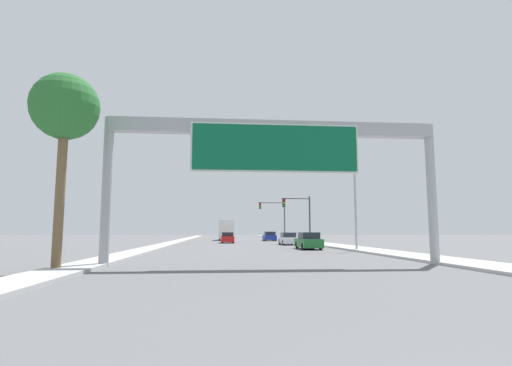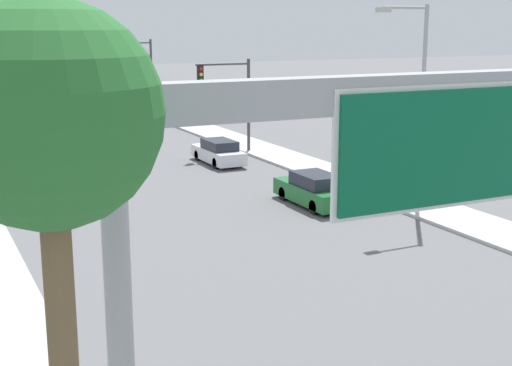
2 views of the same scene
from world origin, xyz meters
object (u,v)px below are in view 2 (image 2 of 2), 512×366
Objects in this scene: car_far_left at (132,117)px; car_mid_left at (314,190)px; street_lamp_right at (417,94)px; sign_gantry at (499,137)px; palm_tree_foreground at (49,127)px; traffic_light_mid_block at (135,65)px; truck_box_primary at (34,104)px; traffic_light_near_intersection at (232,91)px; car_mid_right at (72,142)px; car_near_center at (218,152)px.

car_mid_left is (-0.00, -29.12, 0.01)m from car_far_left.
car_far_left is 32.83m from street_lamp_right.
sign_gantry is 9.80m from palm_tree_foreground.
car_mid_left is 0.67× the size of traffic_light_mid_block.
sign_gantry is 3.84× the size of car_far_left.
traffic_light_near_intersection is at bearing -65.42° from truck_box_primary.
truck_box_primary is 38.42m from street_lamp_right.
traffic_light_near_intersection is at bearing 81.33° from car_mid_left.
car_mid_right is 24.73m from street_lamp_right.
traffic_light_near_intersection is (9.10, -19.89, 2.30)m from truck_box_primary.
car_far_left is 0.73× the size of traffic_light_near_intersection.
sign_gantry is at bearing -98.01° from traffic_light_mid_block.
palm_tree_foreground is at bearing -98.50° from truck_box_primary.
traffic_light_mid_block is 0.80× the size of palm_tree_foreground.
street_lamp_right is at bearing 57.63° from sign_gantry.
car_mid_left reaches higher than car_mid_right.
palm_tree_foreground is (-14.77, -29.50, 6.24)m from car_near_center.
car_mid_left is 0.54× the size of palm_tree_foreground.
truck_box_primary is at bearing 107.26° from car_near_center.
car_far_left is 0.95× the size of car_near_center.
palm_tree_foreground is at bearing -116.60° from car_near_center.
car_near_center is at bearing -90.00° from car_far_left.
palm_tree_foreground is at bearing -117.70° from traffic_light_near_intersection.
sign_gantry reaches higher than car_mid_right.
car_mid_left is at bearing -78.25° from truck_box_primary.
car_far_left is 0.64× the size of traffic_light_mid_block.
sign_gantry is 1.88× the size of street_lamp_right.
car_near_center is 23.62m from truck_box_primary.
car_mid_right is 0.51× the size of truck_box_primary.
car_near_center is (7.00, -7.75, 0.01)m from car_mid_right.
traffic_light_near_intersection is (7.35, 30.10, -1.84)m from sign_gantry.
car_mid_left is (0.00, -11.13, 0.03)m from car_near_center.
car_mid_left is 34.04m from traffic_light_mid_block.
truck_box_primary is 1.30× the size of traffic_light_mid_block.
traffic_light_near_intersection is at bearing 76.28° from sign_gantry.
car_mid_right is 0.75× the size of traffic_light_near_intersection.
car_mid_left is 0.77× the size of traffic_light_near_intersection.
sign_gantry is 17.91m from car_mid_left.
car_near_center reaches higher than car_mid_right.
traffic_light_near_intersection is at bearing -82.22° from car_far_left.
car_mid_left is 6.36m from street_lamp_right.
car_mid_right is at bearing 92.85° from sign_gantry.
traffic_light_near_intersection is at bearing 62.30° from palm_tree_foreground.
traffic_light_mid_block reaches higher than car_mid_right.
car_far_left is at bearing 95.37° from street_lamp_right.
car_far_left is 0.96× the size of car_mid_left.
car_mid_right is at bearing 150.69° from traffic_light_near_intersection.
traffic_light_mid_block reaches higher than car_far_left.
street_lamp_right reaches higher than car_far_left.
car_mid_left is at bearing -90.00° from car_near_center.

